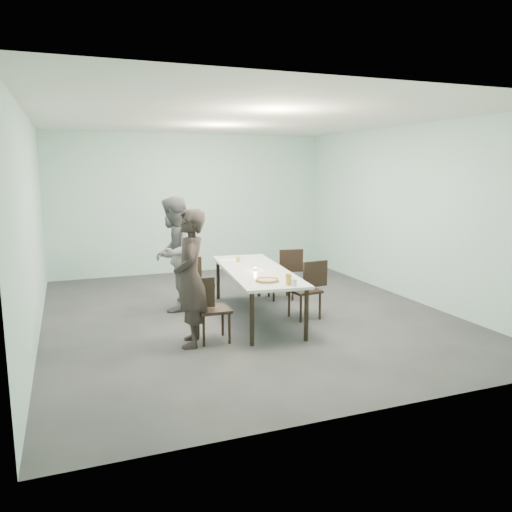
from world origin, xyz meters
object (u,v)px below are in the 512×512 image
object	(u,v)px
chair_near_left	(207,305)
chair_far_right	(285,270)
chair_near_right	(309,285)
diner_near	(190,278)
pizza	(267,280)
amber_tumbler	(238,259)
beer_glass	(289,279)
chair_far_left	(196,280)
diner_far	(174,254)
tealight	(255,269)
water_tumbler	(294,282)
side_plate	(273,276)
table	(256,273)

from	to	relation	value
chair_near_left	chair_far_right	bearing A→B (deg)	43.99
chair_near_left	chair_near_right	size ratio (longest dim) A/B	1.00
chair_near_right	diner_near	bearing A→B (deg)	9.23
pizza	chair_near_right	bearing A→B (deg)	30.72
pizza	amber_tumbler	bearing A→B (deg)	85.67
chair_near_left	beer_glass	distance (m)	1.12
chair_far_left	diner_far	size ratio (longest dim) A/B	0.47
pizza	tealight	world-z (taller)	tealight
water_tumbler	tealight	distance (m)	1.12
chair_far_right	water_tumbler	world-z (taller)	chair_far_right
tealight	chair_far_left	bearing A→B (deg)	132.37
chair_far_left	chair_near_right	bearing A→B (deg)	-25.30
water_tumbler	side_plate	bearing A→B (deg)	94.21
pizza	side_plate	xyz separation A→B (m)	(0.19, 0.26, -0.01)
diner_near	pizza	xyz separation A→B (m)	(1.05, 0.00, -0.11)
table	diner_near	xyz separation A→B (m)	(-1.22, -0.85, 0.19)
amber_tumbler	diner_far	bearing A→B (deg)	171.21
chair_near_left	beer_glass	size ratio (longest dim) A/B	5.80
chair_far_left	amber_tumbler	xyz separation A→B (m)	(0.72, -0.01, 0.29)
diner_far	chair_far_left	bearing A→B (deg)	93.25
table	tealight	bearing A→B (deg)	-118.94
water_tumbler	pizza	bearing A→B (deg)	124.47
table	side_plate	size ratio (longest dim) A/B	14.90
table	diner_near	world-z (taller)	diner_near
diner_near	tealight	bearing A→B (deg)	137.35
chair_near_left	diner_far	world-z (taller)	diner_far
table	side_plate	world-z (taller)	side_plate
pizza	diner_near	bearing A→B (deg)	-179.88
pizza	side_plate	world-z (taller)	pizza
diner_near	tealight	xyz separation A→B (m)	(1.17, 0.77, -0.11)
pizza	amber_tumbler	size ratio (longest dim) A/B	4.25
chair_near_left	water_tumbler	world-z (taller)	chair_near_left
diner_near	beer_glass	bearing A→B (deg)	91.95
chair_far_right	diner_near	bearing A→B (deg)	47.36
chair_near_right	diner_near	size ratio (longest dim) A/B	0.49
diner_near	side_plate	bearing A→B (deg)	116.14
chair_near_left	amber_tumbler	bearing A→B (deg)	60.03
beer_glass	tealight	distance (m)	1.04
diner_near	tealight	distance (m)	1.41
diner_near	side_plate	distance (m)	1.28
water_tumbler	tealight	size ratio (longest dim) A/B	1.61
chair_near_left	diner_far	size ratio (longest dim) A/B	0.47
chair_near_left	chair_far_right	xyz separation A→B (m)	(1.87, 1.68, 0.00)
chair_far_right	diner_near	xyz separation A→B (m)	(-2.09, -1.71, 0.38)
chair_near_right	chair_far_right	size ratio (longest dim) A/B	1.00
diner_far	water_tumbler	bearing A→B (deg)	58.37
chair_far_left	pizza	xyz separation A→B (m)	(0.61, -1.56, 0.27)
diner_near	amber_tumbler	distance (m)	1.95
chair_far_right	pizza	bearing A→B (deg)	66.82
table	pizza	xyz separation A→B (m)	(-0.16, -0.85, 0.08)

